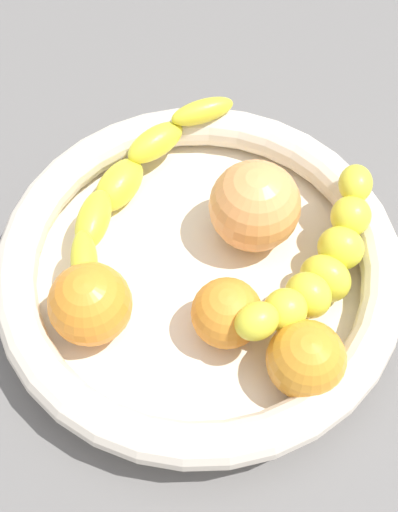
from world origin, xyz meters
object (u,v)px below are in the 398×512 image
at_px(banana_draped_left, 321,266).
at_px(orange_front, 227,313).
at_px(fruit_bowl, 199,268).
at_px(peach_blush, 255,206).
at_px(banana_draped_right, 129,182).
at_px(orange_mid_right, 90,304).
at_px(orange_mid_left, 306,360).

relative_size(banana_draped_left, orange_front, 3.31).
relative_size(fruit_bowl, orange_front, 6.01).
distance_m(fruit_bowl, peach_blush, 0.07).
relative_size(banana_draped_right, peach_blush, 3.06).
distance_m(banana_draped_right, peach_blush, 0.11).
height_order(orange_front, orange_mid_right, orange_mid_right).
height_order(fruit_bowl, orange_mid_left, orange_mid_left).
bearing_deg(orange_mid_left, orange_front, -19.18).
bearing_deg(orange_mid_right, orange_front, -167.81).
xyz_separation_m(fruit_bowl, peach_blush, (-0.03, -0.05, 0.03)).
height_order(fruit_bowl, banana_draped_right, banana_draped_right).
height_order(fruit_bowl, orange_front, orange_front).
distance_m(banana_draped_left, peach_blush, 0.08).
bearing_deg(orange_mid_left, peach_blush, -61.10).
relative_size(banana_draped_right, orange_mid_right, 3.61).
bearing_deg(banana_draped_right, peach_blush, 177.94).
bearing_deg(peach_blush, orange_mid_left, 118.90).
xyz_separation_m(fruit_bowl, orange_mid_right, (0.07, 0.07, 0.02)).
bearing_deg(orange_mid_right, banana_draped_left, -154.56).
bearing_deg(orange_mid_left, orange_mid_right, -0.23).
bearing_deg(banana_draped_left, banana_draped_right, -14.41).
bearing_deg(fruit_bowl, banana_draped_right, -36.41).
relative_size(orange_front, orange_mid_right, 0.85).
distance_m(orange_front, orange_mid_left, 0.07).
bearing_deg(banana_draped_left, orange_front, 42.12).
bearing_deg(peach_blush, fruit_bowl, 58.17).
bearing_deg(orange_front, banana_draped_left, -137.88).
relative_size(fruit_bowl, banana_draped_right, 1.42).
relative_size(banana_draped_left, peach_blush, 2.40).
distance_m(banana_draped_left, orange_front, 0.09).
height_order(banana_draped_left, peach_blush, peach_blush).
xyz_separation_m(fruit_bowl, banana_draped_right, (0.08, -0.06, 0.02)).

